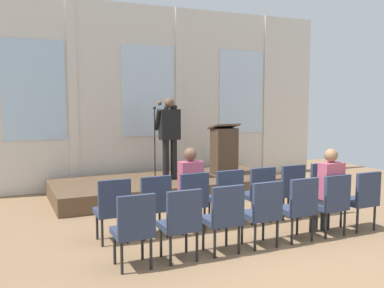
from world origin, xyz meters
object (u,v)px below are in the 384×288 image
chair_r0_c2 (192,198)px  audience_r0_c2 (189,185)px  lectern (224,150)px  chair_r1_c2 (224,215)px  chair_r0_c3 (226,194)px  speaker (169,132)px  chair_r0_c0 (113,206)px  chair_r0_c6 (317,185)px  chair_r1_c4 (299,205)px  chair_r1_c3 (263,210)px  chair_r1_c6 (362,197)px  chair_r1_c1 (181,220)px  chair_r0_c1 (154,202)px  mic_stand (155,164)px  chair_r1_c0 (134,226)px  chair_r1_c5 (332,201)px  audience_r1_c5 (328,187)px  chair_r0_c5 (289,188)px  chair_r0_c4 (259,191)px

chair_r0_c2 → audience_r0_c2: audience_r0_c2 is taller
lectern → chair_r1_c2: (-1.97, -3.58, -0.36)m
audience_r0_c2 → chair_r0_c3: (0.61, -0.08, -0.19)m
chair_r0_c3 → speaker: bearing=90.1°
chair_r0_c0 → chair_r0_c3: size_ratio=1.00×
chair_r0_c6 → chair_r1_c4: 1.60m
chair_r1_c3 → chair_r1_c6: 1.84m
speaker → chair_r1_c6: 4.06m
chair_r0_c2 → chair_r1_c2: size_ratio=1.00×
chair_r0_c3 → chair_r1_c1: 1.60m
audience_r0_c2 → chair_r0_c6: (2.46, -0.08, -0.19)m
chair_r0_c0 → chair_r0_c1: bearing=0.0°
chair_r0_c6 → chair_r1_c1: same height
mic_stand → chair_r1_c0: size_ratio=1.65×
speaker → chair_r1_c0: (-1.84, -3.52, -0.82)m
chair_r0_c3 → chair_r0_c6: size_ratio=1.00×
chair_r0_c1 → chair_r1_c5: 2.67m
audience_r0_c2 → chair_r1_c4: size_ratio=1.40×
chair_r0_c0 → chair_r0_c3: bearing=0.0°
audience_r1_c5 → chair_r0_c2: bearing=152.7°
chair_r0_c2 → chair_r0_c5: size_ratio=1.00×
chair_r0_c4 → chair_r0_c5: size_ratio=1.00×
chair_r0_c6 → chair_r1_c0: same height
chair_r0_c1 → chair_r0_c6: bearing=0.0°
chair_r0_c6 → mic_stand: bearing=129.6°
lectern → audience_r1_c5: size_ratio=0.88×
chair_r0_c0 → chair_r0_c5: 3.07m
chair_r0_c2 → chair_r0_c3: (0.61, 0.00, 0.00)m
chair_r1_c6 → mic_stand: bearing=120.6°
speaker → chair_r1_c5: bearing=-70.7°
audience_r0_c2 → chair_r1_c2: bearing=-90.0°
lectern → chair_r0_c4: lectern is taller
chair_r0_c4 → chair_r0_c6: 1.23m
chair_r1_c4 → chair_r1_c6: 1.23m
lectern → chair_r0_c3: size_ratio=1.23×
chair_r1_c1 → chair_r1_c2: bearing=0.0°
chair_r0_c0 → mic_stand: bearing=59.0°
mic_stand → chair_r0_c2: (-0.32, -2.58, -0.15)m
chair_r1_c4 → chair_r1_c6: same height
mic_stand → chair_r0_c5: bearing=-59.5°
audience_r0_c2 → chair_r1_c4: 1.67m
speaker → chair_r0_c4: (0.62, -2.49, -0.82)m
chair_r0_c1 → chair_r1_c5: (2.46, -1.03, 0.00)m
chair_r0_c6 → chair_r1_c3: bearing=-150.8°
lectern → chair_r1_c2: lectern is taller
lectern → chair_r1_c0: 4.82m
chair_r0_c2 → chair_r1_c2: bearing=-90.0°
chair_r0_c3 → chair_r0_c4: bearing=0.0°
chair_r1_c0 → chair_r1_c3: 1.84m
chair_r1_c5 → chair_r1_c6: same height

